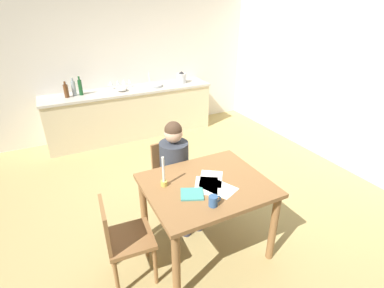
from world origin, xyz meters
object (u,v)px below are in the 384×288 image
chair_at_table (171,175)px  person_seated (177,167)px  wine_glass_near_sink (129,81)px  wine_glass_by_kettle (124,82)px  stovetop_kettle (182,78)px  book_magazine (192,194)px  bottle_vinegar (74,88)px  chair_side_empty (123,238)px  coffee_mug (214,201)px  candlestick (164,178)px  bottle_wine_red (80,87)px  wine_glass_back_left (118,83)px  sink_unit (153,85)px  mixing_bowl (121,89)px  bottle_oil (66,91)px  dining_table (206,194)px  wine_glass_back_right (111,83)px

chair_at_table → person_seated: bearing=-84.8°
wine_glass_near_sink → wine_glass_by_kettle: 0.10m
stovetop_kettle → wine_glass_by_kettle: 1.09m
book_magazine → bottle_vinegar: bottle_vinegar is taller
book_magazine → chair_side_empty: bearing=-165.4°
person_seated → stovetop_kettle: bearing=64.0°
coffee_mug → candlestick: (-0.26, 0.45, 0.04)m
chair_side_empty → bottle_wine_red: bearing=87.0°
coffee_mug → wine_glass_back_left: (0.10, 3.55, 0.17)m
chair_at_table → sink_unit: size_ratio=2.45×
bottle_wine_red → mixing_bowl: bearing=-6.8°
bottle_oil → candlestick: bearing=-79.8°
candlestick → person_seated: bearing=52.8°
bottle_wine_red → stovetop_kettle: 1.85m
dining_table → candlestick: bearing=158.3°
chair_at_table → stovetop_kettle: 2.74m
bottle_oil → wine_glass_near_sink: bearing=8.3°
dining_table → wine_glass_back_right: bearing=92.4°
mixing_bowl → wine_glass_by_kettle: wine_glass_by_kettle is taller
bottle_oil → bottle_wine_red: bearing=8.9°
chair_at_table → person_seated: person_seated is taller
wine_glass_by_kettle → mixing_bowl: bearing=-117.5°
bottle_oil → stovetop_kettle: size_ratio=1.19×
chair_side_empty → wine_glass_back_right: bearing=77.9°
person_seated → wine_glass_back_left: 2.70m
book_magazine → stovetop_kettle: size_ratio=0.90×
candlestick → bottle_vinegar: bottle_vinegar is taller
bottle_vinegar → wine_glass_back_left: bearing=8.3°
wine_glass_back_right → chair_side_empty: bearing=-102.1°
wine_glass_near_sink → wine_glass_back_left: size_ratio=1.00×
candlestick → wine_glass_back_left: (0.36, 3.10, 0.13)m
wine_glass_near_sink → wine_glass_back_right: size_ratio=1.00×
chair_at_table → chair_side_empty: chair_at_table is taller
book_magazine → sink_unit: 3.30m
chair_at_table → wine_glass_by_kettle: bearing=86.3°
wine_glass_near_sink → coffee_mug: bearing=-95.1°
chair_side_empty → wine_glass_back_right: wine_glass_back_right is taller
chair_side_empty → book_magazine: bearing=-9.2°
coffee_mug → wine_glass_by_kettle: bearing=86.6°
bottle_oil → sink_unit: bearing=0.5°
stovetop_kettle → bottle_vinegar: bearing=178.9°
candlestick → bottle_oil: 2.99m
dining_table → wine_glass_near_sink: bearing=86.4°
candlestick → bottle_wine_red: (-0.30, 2.98, 0.16)m
bottle_oil → stovetop_kettle: bottle_oil is taller
chair_at_table → stovetop_kettle: bearing=62.3°
person_seated → candlestick: 0.56m
bottle_vinegar → wine_glass_back_right: 0.65m
coffee_mug → bottle_vinegar: (-0.66, 3.44, 0.19)m
dining_table → book_magazine: book_magazine is taller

